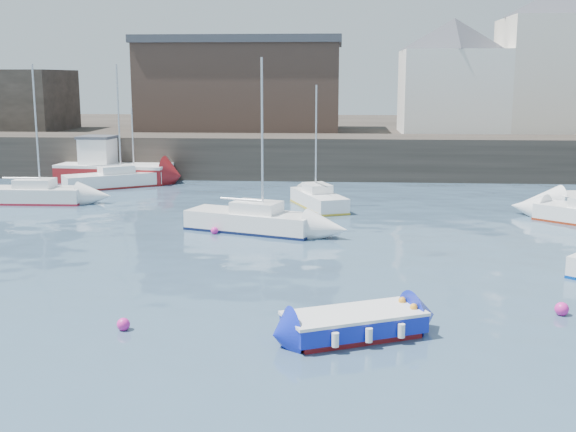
# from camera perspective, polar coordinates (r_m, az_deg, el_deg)

# --- Properties ---
(water) EXTENTS (220.00, 220.00, 0.00)m
(water) POSITION_cam_1_polar(r_m,az_deg,el_deg) (19.04, -2.60, -11.33)
(water) COLOR #2D4760
(water) RESTS_ON ground
(quay_wall) EXTENTS (90.00, 5.00, 3.00)m
(quay_wall) POSITION_cam_1_polar(r_m,az_deg,el_deg) (52.85, 1.77, 4.72)
(quay_wall) COLOR #28231E
(quay_wall) RESTS_ON ground
(land_strip) EXTENTS (90.00, 32.00, 2.80)m
(land_strip) POSITION_cam_1_polar(r_m,az_deg,el_deg) (70.77, 2.36, 6.20)
(land_strip) COLOR #28231E
(land_strip) RESTS_ON ground
(bldg_east_a) EXTENTS (13.36, 13.36, 11.80)m
(bldg_east_a) POSITION_cam_1_polar(r_m,az_deg,el_deg) (62.16, 21.25, 11.67)
(bldg_east_a) COLOR beige
(bldg_east_a) RESTS_ON land_strip
(bldg_east_d) EXTENTS (11.14, 11.14, 8.95)m
(bldg_east_d) POSITION_cam_1_polar(r_m,az_deg,el_deg) (59.67, 12.87, 10.80)
(bldg_east_d) COLOR white
(bldg_east_d) RESTS_ON land_strip
(warehouse) EXTENTS (16.40, 10.40, 7.60)m
(warehouse) POSITION_cam_1_polar(r_m,az_deg,el_deg) (61.05, -3.62, 10.35)
(warehouse) COLOR #3D2D26
(warehouse) RESTS_ON land_strip
(blue_dinghy) EXTENTS (4.27, 3.17, 0.75)m
(blue_dinghy) POSITION_cam_1_polar(r_m,az_deg,el_deg) (20.53, 5.24, -8.44)
(blue_dinghy) COLOR maroon
(blue_dinghy) RESTS_ON ground
(fishing_boat) EXTENTS (8.02, 3.71, 5.14)m
(fishing_boat) POSITION_cam_1_polar(r_m,az_deg,el_deg) (51.92, -13.84, 3.73)
(fishing_boat) COLOR maroon
(fishing_boat) RESTS_ON ground
(sailboat_b) EXTENTS (6.60, 4.03, 8.09)m
(sailboat_b) POSITION_cam_1_polar(r_m,az_deg,el_deg) (34.23, -2.89, -0.35)
(sailboat_b) COLOR white
(sailboat_b) RESTS_ON ground
(sailboat_e) EXTENTS (6.20, 2.11, 7.92)m
(sailboat_e) POSITION_cam_1_polar(r_m,az_deg,el_deg) (44.47, -19.65, 1.63)
(sailboat_e) COLOR white
(sailboat_e) RESTS_ON ground
(sailboat_f) EXTENTS (3.50, 5.47, 6.79)m
(sailboat_f) POSITION_cam_1_polar(r_m,az_deg,el_deg) (40.46, 2.43, 1.34)
(sailboat_f) COLOR white
(sailboat_f) RESTS_ON ground
(sailboat_h) EXTENTS (6.32, 5.08, 8.03)m
(sailboat_h) POSITION_cam_1_polar(r_m,az_deg,el_deg) (49.33, -13.68, 2.82)
(sailboat_h) COLOR white
(sailboat_h) RESTS_ON ground
(buoy_near) EXTENTS (0.38, 0.38, 0.38)m
(buoy_near) POSITION_cam_1_polar(r_m,az_deg,el_deg) (21.69, -12.86, -8.77)
(buoy_near) COLOR #E6239A
(buoy_near) RESTS_ON ground
(buoy_mid) EXTENTS (0.43, 0.43, 0.43)m
(buoy_mid) POSITION_cam_1_polar(r_m,az_deg,el_deg) (23.95, 20.78, -7.32)
(buoy_mid) COLOR #E6239A
(buoy_mid) RESTS_ON ground
(buoy_far) EXTENTS (0.34, 0.34, 0.34)m
(buoy_far) POSITION_cam_1_polar(r_m,az_deg,el_deg) (33.90, -5.83, -1.41)
(buoy_far) COLOR #E6239A
(buoy_far) RESTS_ON ground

